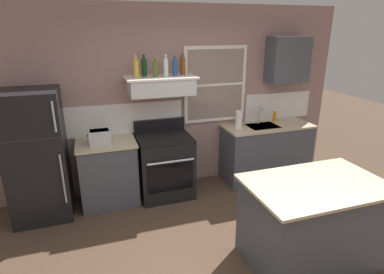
% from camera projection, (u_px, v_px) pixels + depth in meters
% --- Properties ---
extents(back_wall, '(5.40, 0.11, 2.70)m').
position_uv_depth(back_wall, '(176.00, 99.00, 4.71)').
color(back_wall, gray).
rests_on(back_wall, ground_plane).
extents(refrigerator, '(0.70, 0.72, 1.68)m').
position_uv_depth(refrigerator, '(37.00, 156.00, 3.96)').
color(refrigerator, black).
rests_on(refrigerator, ground_plane).
extents(counter_left_of_stove, '(0.79, 0.63, 0.91)m').
position_uv_depth(counter_left_of_stove, '(109.00, 172.00, 4.39)').
color(counter_left_of_stove, '#474C56').
rests_on(counter_left_of_stove, ground_plane).
extents(toaster, '(0.30, 0.20, 0.19)m').
position_uv_depth(toaster, '(100.00, 137.00, 4.14)').
color(toaster, silver).
rests_on(toaster, counter_left_of_stove).
extents(stove_range, '(0.76, 0.69, 1.09)m').
position_uv_depth(stove_range, '(165.00, 165.00, 4.60)').
color(stove_range, black).
rests_on(stove_range, ground_plane).
extents(range_hood_shelf, '(0.96, 0.52, 0.24)m').
position_uv_depth(range_hood_shelf, '(161.00, 85.00, 4.30)').
color(range_hood_shelf, silver).
extents(bottle_champagne_gold_foil, '(0.08, 0.08, 0.29)m').
position_uv_depth(bottle_champagne_gold_foil, '(136.00, 68.00, 4.08)').
color(bottle_champagne_gold_foil, '#B29333').
rests_on(bottle_champagne_gold_foil, range_hood_shelf).
extents(bottle_dark_green_wine, '(0.07, 0.07, 0.29)m').
position_uv_depth(bottle_dark_green_wine, '(144.00, 67.00, 4.21)').
color(bottle_dark_green_wine, '#143819').
rests_on(bottle_dark_green_wine, range_hood_shelf).
extents(bottle_olive_oil_square, '(0.06, 0.06, 0.25)m').
position_uv_depth(bottle_olive_oil_square, '(155.00, 69.00, 4.18)').
color(bottle_olive_oil_square, '#4C601E').
rests_on(bottle_olive_oil_square, range_hood_shelf).
extents(bottle_clear_tall, '(0.06, 0.06, 0.29)m').
position_uv_depth(bottle_clear_tall, '(166.00, 67.00, 4.21)').
color(bottle_clear_tall, silver).
rests_on(bottle_clear_tall, range_hood_shelf).
extents(bottle_blue_liqueur, '(0.07, 0.07, 0.27)m').
position_uv_depth(bottle_blue_liqueur, '(175.00, 67.00, 4.27)').
color(bottle_blue_liqueur, '#1E478C').
rests_on(bottle_blue_liqueur, range_hood_shelf).
extents(bottle_amber_wine, '(0.07, 0.07, 0.30)m').
position_uv_depth(bottle_amber_wine, '(183.00, 66.00, 4.37)').
color(bottle_amber_wine, brown).
rests_on(bottle_amber_wine, range_hood_shelf).
extents(counter_right_with_sink, '(1.43, 0.63, 0.91)m').
position_uv_depth(counter_right_with_sink, '(265.00, 151.00, 5.14)').
color(counter_right_with_sink, '#474C56').
rests_on(counter_right_with_sink, ground_plane).
extents(sink_faucet, '(0.03, 0.17, 0.28)m').
position_uv_depth(sink_faucet, '(260.00, 113.00, 4.99)').
color(sink_faucet, silver).
rests_on(sink_faucet, counter_right_with_sink).
extents(paper_towel_roll, '(0.11, 0.11, 0.27)m').
position_uv_depth(paper_towel_roll, '(239.00, 120.00, 4.79)').
color(paper_towel_roll, white).
rests_on(paper_towel_roll, counter_right_with_sink).
extents(dish_soap_bottle, '(0.06, 0.06, 0.18)m').
position_uv_depth(dish_soap_bottle, '(274.00, 117.00, 5.10)').
color(dish_soap_bottle, orange).
rests_on(dish_soap_bottle, counter_right_with_sink).
extents(kitchen_island, '(1.40, 0.90, 0.91)m').
position_uv_depth(kitchen_island, '(312.00, 222.00, 3.26)').
color(kitchen_island, '#474C56').
rests_on(kitchen_island, ground_plane).
extents(upper_cabinet_right, '(0.64, 0.32, 0.70)m').
position_uv_depth(upper_cabinet_right, '(287.00, 60.00, 4.90)').
color(upper_cabinet_right, '#474C56').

